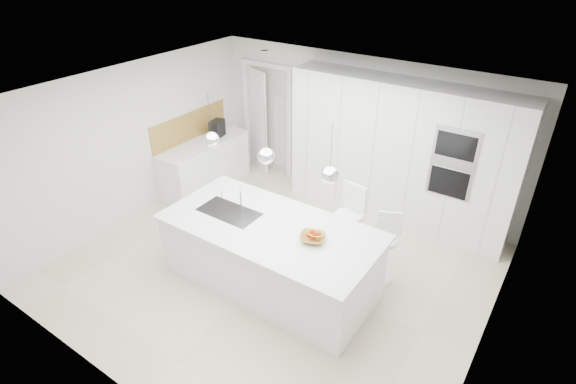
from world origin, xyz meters
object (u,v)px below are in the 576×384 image
Objects in this scene: espresso_machine at (217,128)px; bar_stool_left at (348,226)px; island_base at (269,257)px; bar_stool_right at (383,250)px; fruit_bowl at (313,238)px.

espresso_machine reaches higher than bar_stool_left.
island_base is 1.20m from bar_stool_left.
island_base is at bearing -113.50° from bar_stool_left.
bar_stool_right reaches higher than island_base.
island_base is at bearing -173.01° from fruit_bowl.
bar_stool_left is at bearing 57.88° from island_base.
fruit_bowl is at bearing -82.31° from bar_stool_left.
fruit_bowl is 0.27× the size of bar_stool_left.
fruit_bowl is 0.99m from bar_stool_left.
espresso_machine is 0.26× the size of bar_stool_left.
bar_stool_left is (0.63, 1.01, 0.16)m from island_base.
bar_stool_right is at bearing -3.18° from bar_stool_left.
bar_stool_right is (1.22, 0.88, 0.08)m from island_base.
island_base is 3.21m from espresso_machine.
fruit_bowl is 3.62m from espresso_machine.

